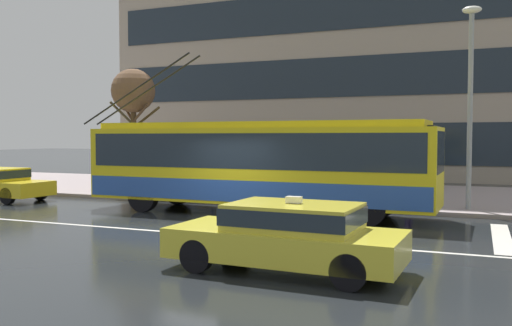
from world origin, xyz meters
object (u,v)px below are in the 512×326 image
object	(u,v)px
trolleybus	(257,163)
street_lamp	(470,89)
taxi_oncoming_near	(288,234)
pedestrian_walking_past	(212,156)
pedestrian_at_shelter	(409,175)
pedestrian_approaching_curb	(187,171)
bus_shelter	(290,151)
street_tree_bare	(133,93)

from	to	relation	value
trolleybus	street_lamp	world-z (taller)	street_lamp
street_lamp	taxi_oncoming_near	bearing A→B (deg)	-107.10
trolleybus	pedestrian_walking_past	distance (m)	5.74
taxi_oncoming_near	pedestrian_at_shelter	size ratio (longest dim) A/B	2.58
pedestrian_approaching_curb	street_lamp	bearing A→B (deg)	-0.58
taxi_oncoming_near	trolleybus	bearing A→B (deg)	116.61
bus_shelter	street_lamp	size ratio (longest dim) A/B	0.57
street_lamp	pedestrian_walking_past	bearing A→B (deg)	171.16
trolleybus	bus_shelter	world-z (taller)	trolleybus
pedestrian_approaching_curb	pedestrian_walking_past	distance (m)	1.63
trolleybus	bus_shelter	size ratio (longest dim) A/B	3.34
pedestrian_at_shelter	street_tree_bare	xyz separation A→B (m)	(-11.92, 0.72, 3.29)
bus_shelter	pedestrian_approaching_curb	world-z (taller)	bus_shelter
bus_shelter	pedestrian_at_shelter	distance (m)	4.56
taxi_oncoming_near	street_tree_bare	size ratio (longest dim) A/B	0.82
street_tree_bare	pedestrian_approaching_curb	bearing A→B (deg)	-19.87
bus_shelter	taxi_oncoming_near	bearing A→B (deg)	-71.44
pedestrian_approaching_curb	pedestrian_walking_past	world-z (taller)	pedestrian_walking_past
taxi_oncoming_near	pedestrian_approaching_curb	size ratio (longest dim) A/B	2.64
taxi_oncoming_near	pedestrian_approaching_curb	world-z (taller)	pedestrian_approaching_curb
street_tree_bare	trolleybus	bearing A→B (deg)	-28.22
trolleybus	taxi_oncoming_near	bearing A→B (deg)	-63.39
pedestrian_approaching_curb	street_lamp	world-z (taller)	street_lamp
pedestrian_approaching_curb	pedestrian_walking_past	bearing A→B (deg)	75.28
bus_shelter	trolleybus	bearing A→B (deg)	-88.49
taxi_oncoming_near	bus_shelter	world-z (taller)	bus_shelter
trolleybus	pedestrian_walking_past	xyz separation A→B (m)	(-3.80, 4.30, 0.07)
pedestrian_approaching_curb	street_tree_bare	distance (m)	4.88
street_lamp	trolleybus	bearing A→B (deg)	-156.70
taxi_oncoming_near	bus_shelter	xyz separation A→B (m)	(-3.50, 10.42, 1.25)
pedestrian_at_shelter	pedestrian_approaching_curb	size ratio (longest dim) A/B	1.03
street_lamp	street_tree_bare	xyz separation A→B (m)	(-13.87, 1.32, 0.42)
trolleybus	street_tree_bare	world-z (taller)	street_tree_bare
pedestrian_approaching_curb	bus_shelter	bearing A→B (deg)	10.98
trolleybus	pedestrian_at_shelter	xyz separation A→B (m)	(4.38, 3.32, -0.49)
pedestrian_walking_past	bus_shelter	bearing A→B (deg)	-10.35
pedestrian_walking_past	street_tree_bare	xyz separation A→B (m)	(-3.74, -0.26, 2.74)
trolleybus	bus_shelter	xyz separation A→B (m)	(-0.10, 3.63, 0.33)
trolleybus	pedestrian_approaching_curb	world-z (taller)	trolleybus
taxi_oncoming_near	pedestrian_approaching_curb	xyz separation A→B (m)	(-7.59, 9.62, 0.41)
trolleybus	pedestrian_approaching_curb	bearing A→B (deg)	145.90
street_lamp	street_tree_bare	distance (m)	13.94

